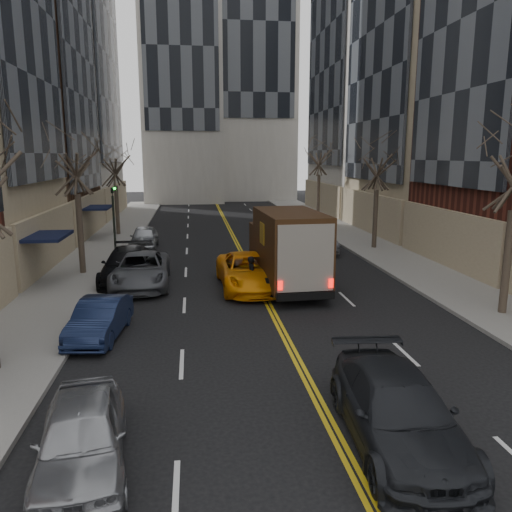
% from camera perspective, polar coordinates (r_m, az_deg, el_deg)
% --- Properties ---
extents(sidewalk_left, '(4.00, 66.00, 0.15)m').
position_cam_1_polar(sidewalk_left, '(34.29, -17.13, 0.77)').
color(sidewalk_left, slate).
rests_on(sidewalk_left, ground).
extents(sidewalk_right, '(4.00, 66.00, 0.15)m').
position_cam_1_polar(sidewalk_right, '(35.86, 12.50, 1.46)').
color(sidewalk_right, slate).
rests_on(sidewalk_right, ground).
extents(streetwall_right, '(12.26, 49.00, 34.00)m').
position_cam_1_polar(streetwall_right, '(43.97, 20.80, 22.53)').
color(streetwall_right, '#4C301E').
rests_on(streetwall_right, ground).
extents(tree_lf_mid, '(3.20, 3.20, 8.91)m').
position_cam_1_polar(tree_lf_mid, '(26.84, -20.06, 11.76)').
color(tree_lf_mid, '#382D23').
rests_on(tree_lf_mid, sidewalk_left).
extents(tree_lf_far, '(3.20, 3.20, 8.12)m').
position_cam_1_polar(tree_lf_far, '(39.63, -15.90, 10.88)').
color(tree_lf_far, '#382D23').
rests_on(tree_lf_far, sidewalk_left).
extents(tree_rt_mid, '(3.20, 3.20, 8.32)m').
position_cam_1_polar(tree_rt_mid, '(33.39, 13.80, 11.20)').
color(tree_rt_mid, '#382D23').
rests_on(tree_rt_mid, sidewalk_right).
extents(tree_rt_far, '(3.20, 3.20, 9.11)m').
position_cam_1_polar(tree_rt_far, '(47.71, 7.28, 12.12)').
color(tree_rt_far, '#382D23').
rests_on(tree_rt_far, sidewalk_right).
extents(traffic_signal, '(0.29, 0.26, 4.70)m').
position_cam_1_polar(traffic_signal, '(28.74, -15.95, 4.38)').
color(traffic_signal, black).
rests_on(traffic_signal, sidewalk_left).
extents(ups_truck, '(3.01, 6.84, 3.69)m').
position_cam_1_polar(ups_truck, '(23.04, 3.59, 0.71)').
color(ups_truck, black).
rests_on(ups_truck, ground).
extents(observer_sedan, '(2.51, 5.42, 1.54)m').
position_cam_1_polar(observer_sedan, '(11.61, 15.86, -16.67)').
color(observer_sedan, black).
rests_on(observer_sedan, ground).
extents(taxi, '(2.90, 5.94, 1.63)m').
position_cam_1_polar(taxi, '(23.27, -0.77, -1.79)').
color(taxi, orange).
rests_on(taxi, ground).
extents(pedestrian, '(0.46, 0.66, 1.72)m').
position_cam_1_polar(pedestrian, '(22.37, -0.48, -2.20)').
color(pedestrian, black).
rests_on(pedestrian, ground).
extents(parked_lf_a, '(2.24, 4.41, 1.44)m').
position_cam_1_polar(parked_lf_a, '(11.00, -19.27, -18.87)').
color(parked_lf_a, '#97999E').
rests_on(parked_lf_a, ground).
extents(parked_lf_b, '(1.84, 4.14, 1.32)m').
position_cam_1_polar(parked_lf_b, '(17.98, -17.42, -6.87)').
color(parked_lf_b, '#121B38').
rests_on(parked_lf_b, ground).
extents(parked_lf_c, '(2.77, 5.75, 1.58)m').
position_cam_1_polar(parked_lf_c, '(24.30, -13.02, -1.57)').
color(parked_lf_c, '#515359').
rests_on(parked_lf_c, ground).
extents(parked_lf_d, '(2.36, 5.68, 1.64)m').
position_cam_1_polar(parked_lf_d, '(25.34, -14.46, -1.04)').
color(parked_lf_d, black).
rests_on(parked_lf_d, ground).
extents(parked_lf_e, '(1.77, 4.35, 1.48)m').
position_cam_1_polar(parked_lf_e, '(34.06, -12.65, 2.07)').
color(parked_lf_e, '#9EA1A5').
rests_on(parked_lf_e, ground).
extents(parked_rt_a, '(1.76, 4.44, 1.44)m').
position_cam_1_polar(parked_rt_a, '(32.45, 7.40, 1.76)').
color(parked_rt_a, '#494B51').
rests_on(parked_rt_a, ground).
extents(parked_rt_b, '(3.01, 5.69, 1.52)m').
position_cam_1_polar(parked_rt_b, '(38.74, 4.97, 3.45)').
color(parked_rt_b, '#9C9DA3').
rests_on(parked_rt_b, ground).
extents(parked_rt_c, '(2.53, 5.41, 1.53)m').
position_cam_1_polar(parked_rt_c, '(41.33, 4.18, 3.98)').
color(parked_rt_c, black).
rests_on(parked_rt_c, ground).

